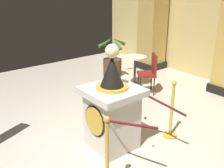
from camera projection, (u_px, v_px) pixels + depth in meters
name	position (u px, v px, depth m)	size (l,w,h in m)	color
ground_plane	(106.00, 148.00, 4.28)	(10.01, 10.01, 0.00)	beige
pedestal_clock	(112.00, 110.00, 4.13)	(0.81, 0.81, 1.68)	beige
stanchion_near	(107.00, 167.00, 3.26)	(0.24, 0.24, 1.08)	gold
stanchion_far	(171.00, 118.00, 4.51)	(0.24, 0.24, 1.02)	gold
velvet_rope	(146.00, 112.00, 3.73)	(1.03, 1.05, 0.22)	#591419
column_left	(153.00, 8.00, 7.76)	(0.76, 0.76, 3.64)	black
potted_palm_left	(112.00, 64.00, 7.55)	(0.85, 0.87, 1.14)	#4C3828
cafe_table	(135.00, 67.00, 6.74)	(0.58, 0.58, 0.77)	#332D28
cafe_chair_red	(150.00, 70.00, 6.23)	(0.56, 0.56, 0.96)	black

